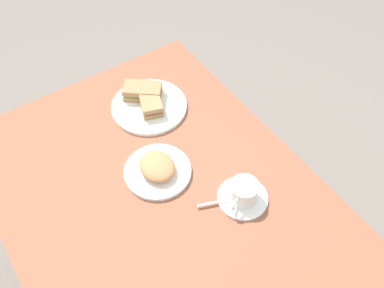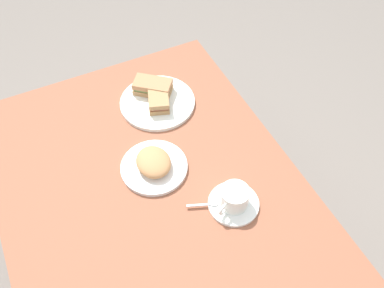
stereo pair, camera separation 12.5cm
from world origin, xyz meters
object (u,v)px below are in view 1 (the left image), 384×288
Objects in this scene: side_plate at (158,171)px; dining_table at (161,210)px; coffee_cup at (244,191)px; spoon at (218,202)px; sandwich_back at (143,91)px; coffee_saucer at (243,198)px; sandwich_front at (151,103)px; sandwich_plate at (149,106)px.

dining_table is at bearing 150.46° from side_plate.
spoon is (0.03, 0.07, -0.03)m from coffee_cup.
coffee_cup reaches higher than sandwich_back.
coffee_saucer is 1.64× the size of spoon.
coffee_cup is at bearing -176.26° from sandwich_back.
dining_table is 9.11× the size of sandwich_front.
coffee_cup reaches higher than coffee_saucer.
sandwich_front is at bearing -3.90° from spoon.
coffee_saucer is 0.28m from side_plate.
spoon is 0.22m from side_plate.
spoon is at bearing -135.45° from dining_table.
dining_table is 0.38m from sandwich_front.
coffee_cup is at bearing -112.23° from spoon.
spoon is at bearing 67.77° from coffee_cup.
side_plate reaches higher than dining_table.
coffee_cup is (-0.48, -0.04, 0.01)m from sandwich_front.
side_plate is (0.20, 0.09, -0.01)m from spoon.
spoon reaches higher than side_plate.
dining_table is 0.39m from sandwich_plate.
coffee_saucer is 1.39× the size of coffee_cup.
sandwich_back is 0.55m from coffee_saucer.
spoon is at bearing 176.04° from sandwich_back.
spoon is (-0.13, -0.13, 0.12)m from dining_table.
dining_table is 7.71× the size of coffee_saucer.
sandwich_back is 0.34m from side_plate.
coffee_saucer is 0.72× the size of side_plate.
coffee_saucer is at bearing -111.32° from spoon.
spoon is at bearing -155.34° from side_plate.
dining_table is 0.28m from coffee_saucer.
dining_table is 12.64× the size of spoon.
coffee_cup is at bearing -128.72° from dining_table.
dining_table is at bearing 152.92° from sandwich_front.
spoon is at bearing 176.10° from sandwich_front.
sandwich_back is at bearing -5.76° from sandwich_plate.
coffee_cup is at bearing -175.26° from sandwich_plate.
side_plate is at bearing 157.81° from sandwich_back.
sandwich_back is 0.70× the size of side_plate.
sandwich_front reaches higher than sandwich_plate.
sandwich_back is at bearing 3.74° from coffee_cup.
sandwich_front reaches higher than coffee_saucer.
sandwich_plate is 0.50m from coffee_cup.
coffee_saucer is 0.04m from coffee_cup.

